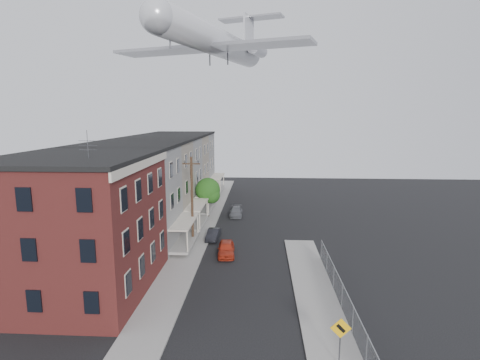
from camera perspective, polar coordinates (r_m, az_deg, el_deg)
The scene contains 19 objects.
ground at distance 23.12m, azimuth -0.88°, elevation -24.67°, with size 120.00×120.00×0.00m, color black.
sidewalk_left at distance 45.46m, azimuth -5.69°, elevation -6.91°, with size 3.00×62.00×0.12m, color gray.
sidewalk_right at distance 28.50m, azimuth 11.69°, elevation -17.62°, with size 3.00×26.00×0.12m, color gray.
curb_left at distance 45.26m, azimuth -3.87°, elevation -6.94°, with size 0.15×62.00×0.14m, color gray.
curb_right at distance 28.32m, azimuth 8.64°, elevation -17.68°, with size 0.15×26.00×0.14m, color gray.
corner_building at distance 30.30m, azimuth -23.28°, elevation -6.18°, with size 10.31×12.30×12.15m.
row_house_a at distance 38.76m, azimuth -17.04°, elevation -2.49°, with size 11.98×7.00×10.30m.
row_house_b at distance 45.26m, azimuth -14.01°, elevation -0.63°, with size 11.98×7.00×10.30m.
row_house_c at distance 51.89m, azimuth -11.75°, elevation 0.77°, with size 11.98×7.00×10.30m.
row_house_d at distance 58.61m, azimuth -10.00°, elevation 1.84°, with size 11.98×7.00×10.30m.
row_house_e at distance 65.38m, azimuth -8.62°, elevation 2.69°, with size 11.98×7.00×10.30m.
chainlink_fence at distance 27.46m, azimuth 15.31°, elevation -16.69°, with size 0.06×18.06×1.90m.
warning_sign at distance 21.60m, azimuth 15.06°, elevation -21.79°, with size 1.10×0.11×2.80m.
utility_pole at distance 38.59m, azimuth -7.32°, elevation -2.88°, with size 1.80×0.26×9.00m.
street_tree at distance 48.37m, azimuth -4.78°, elevation -1.73°, with size 3.22×3.20×5.20m.
car_near at distance 35.99m, azimuth -2.11°, elevation -10.41°, with size 1.56×3.87×1.32m, color #B52D17.
car_mid at distance 40.47m, azimuth -4.08°, elevation -8.26°, with size 1.18×3.39×1.12m, color black.
car_far at distance 49.46m, azimuth -0.60°, elevation -4.87°, with size 1.60×3.93×1.14m, color slate.
airplane at distance 46.11m, azimuth -3.49°, elevation 20.26°, with size 23.25×26.61×7.72m.
Camera 1 is at (1.39, -19.01, 13.08)m, focal length 28.00 mm.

